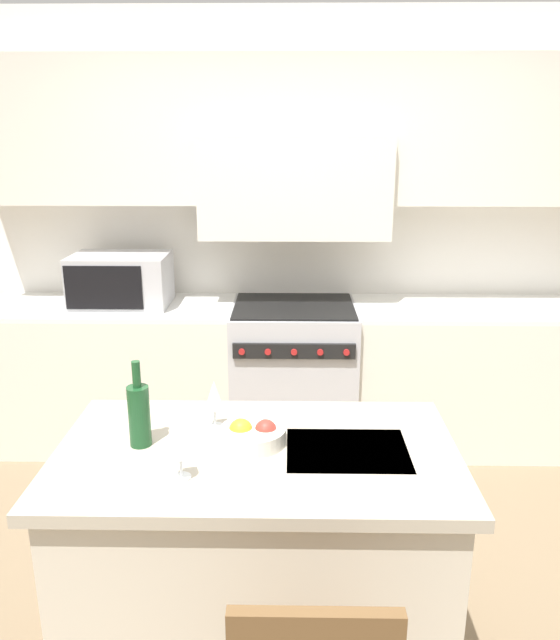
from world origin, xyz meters
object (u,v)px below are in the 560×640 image
wine_glass_far (214,396)px  fruit_bowl (253,434)px  wine_bottle (139,414)px  range_stove (293,376)px  microwave (121,280)px  wine_glass_near (180,443)px

wine_glass_far → fruit_bowl: wine_glass_far is taller
wine_bottle → fruit_bowl: (0.40, 0.02, -0.08)m
range_stove → microwave: size_ratio=1.60×
wine_glass_near → wine_glass_far: size_ratio=1.00×
wine_glass_near → range_stove: bearing=79.3°
range_stove → wine_glass_near: bearing=-100.7°
range_stove → wine_bottle: wine_bottle is taller
wine_bottle → range_stove: bearing=72.4°
wine_glass_near → fruit_bowl: size_ratio=0.80×
wine_glass_far → fruit_bowl: (0.15, -0.12, -0.09)m
microwave → wine_glass_near: bearing=-70.5°
wine_bottle → fruit_bowl: size_ratio=1.35×
wine_glass_near → microwave: bearing=109.5°
range_stove → wine_glass_near: size_ratio=5.06×
wine_glass_near → fruit_bowl: wine_glass_near is taller
microwave → wine_glass_far: 1.79m
range_stove → microwave: (-1.07, 0.02, 0.62)m
range_stove → fruit_bowl: bearing=-95.1°
wine_bottle → wine_glass_far: (0.25, 0.14, 0.01)m
microwave → wine_bottle: size_ratio=1.86×
wine_glass_near → wine_glass_far: bearing=79.8°
microwave → range_stove: bearing=-1.0°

